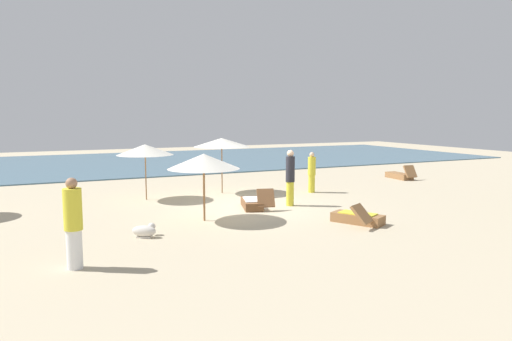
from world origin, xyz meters
TOP-DOWN VIEW (x-y plane):
  - ground_plane at (0.00, 0.00)m, footprint 60.00×60.00m
  - ocean_water at (0.00, 17.00)m, footprint 48.00×16.00m
  - umbrella_0 at (-0.17, 3.17)m, footprint 2.28×2.28m
  - umbrella_1 at (-2.48, -1.34)m, footprint 2.16×2.16m
  - umbrella_3 at (-3.30, 2.94)m, footprint 2.09×2.09m
  - lounger_0 at (1.47, -3.65)m, footprint 1.32×1.77m
  - lounger_1 at (-0.35, -0.24)m, footprint 1.04×1.75m
  - lounger_2 at (9.40, 3.38)m, footprint 0.71×1.69m
  - person_1 at (1.02, -0.37)m, footprint 0.32×0.32m
  - person_2 at (3.21, 1.74)m, footprint 0.41×0.41m
  - person_3 at (-6.39, -4.47)m, footprint 0.40×0.40m
  - dog at (-4.53, -2.54)m, footprint 0.69×0.61m

SIDE VIEW (x-z plane):
  - ground_plane at x=0.00m, z-range 0.00..0.00m
  - ocean_water at x=0.00m, z-range 0.00..0.06m
  - lounger_2 at x=9.40m, z-range -0.19..0.53m
  - dog at x=-4.53m, z-range 0.01..0.34m
  - lounger_0 at x=1.47m, z-range -0.16..0.51m
  - lounger_1 at x=-0.35m, z-range -0.19..0.54m
  - person_2 at x=3.21m, z-range 0.01..1.67m
  - person_3 at x=-6.39m, z-range 0.01..1.92m
  - person_1 at x=1.02m, z-range 0.03..2.00m
  - umbrella_1 at x=-2.48m, z-range 0.79..2.82m
  - umbrella_3 at x=-3.30m, z-range 0.84..2.93m
  - umbrella_0 at x=-0.17m, z-range 0.94..3.19m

